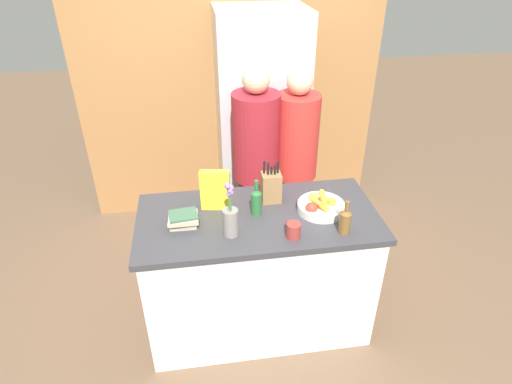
% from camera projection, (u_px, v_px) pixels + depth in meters
% --- Properties ---
extents(ground_plane, '(14.00, 14.00, 0.00)m').
position_uv_depth(ground_plane, '(258.00, 318.00, 3.17)').
color(ground_plane, brown).
extents(kitchen_island, '(1.52, 0.74, 0.92)m').
position_uv_depth(kitchen_island, '(258.00, 271.00, 2.93)').
color(kitchen_island, silver).
rests_on(kitchen_island, ground_plane).
extents(back_wall_wood, '(2.72, 0.12, 2.60)m').
position_uv_depth(back_wall_wood, '(231.00, 79.00, 3.86)').
color(back_wall_wood, '#9E6B3D').
rests_on(back_wall_wood, ground_plane).
extents(refrigerator, '(0.73, 0.63, 1.95)m').
position_uv_depth(refrigerator, '(260.00, 126.00, 3.75)').
color(refrigerator, '#B7B7BC').
rests_on(refrigerator, ground_plane).
extents(fruit_bowl, '(0.30, 0.30, 0.11)m').
position_uv_depth(fruit_bowl, '(321.00, 206.00, 2.71)').
color(fruit_bowl, silver).
rests_on(fruit_bowl, kitchen_island).
extents(knife_block, '(0.13, 0.11, 0.29)m').
position_uv_depth(knife_block, '(271.00, 187.00, 2.78)').
color(knife_block, olive).
rests_on(knife_block, kitchen_island).
extents(flower_vase, '(0.09, 0.09, 0.35)m').
position_uv_depth(flower_vase, '(231.00, 218.00, 2.46)').
color(flower_vase, gray).
rests_on(flower_vase, kitchen_island).
extents(cereal_box, '(0.19, 0.09, 0.27)m').
position_uv_depth(cereal_box, '(215.00, 190.00, 2.69)').
color(cereal_box, yellow).
rests_on(cereal_box, kitchen_island).
extents(coffee_mug, '(0.08, 0.12, 0.09)m').
position_uv_depth(coffee_mug, '(293.00, 230.00, 2.48)').
color(coffee_mug, '#99332D').
rests_on(coffee_mug, kitchen_island).
extents(book_stack, '(0.19, 0.15, 0.09)m').
position_uv_depth(book_stack, '(183.00, 219.00, 2.58)').
color(book_stack, '#B7A88E').
rests_on(book_stack, kitchen_island).
extents(bottle_oil, '(0.07, 0.07, 0.22)m').
position_uv_depth(bottle_oil, '(345.00, 220.00, 2.50)').
color(bottle_oil, brown).
rests_on(bottle_oil, kitchen_island).
extents(bottle_vinegar, '(0.07, 0.07, 0.24)m').
position_uv_depth(bottle_vinegar, '(256.00, 201.00, 2.66)').
color(bottle_vinegar, '#286633').
rests_on(bottle_vinegar, kitchen_island).
extents(person_at_sink, '(0.36, 0.36, 1.67)m').
position_uv_depth(person_at_sink, '(256.00, 162.00, 3.28)').
color(person_at_sink, '#383842').
rests_on(person_at_sink, ground_plane).
extents(person_in_blue, '(0.33, 0.33, 1.63)m').
position_uv_depth(person_in_blue, '(296.00, 160.00, 3.35)').
color(person_in_blue, '#383842').
rests_on(person_in_blue, ground_plane).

